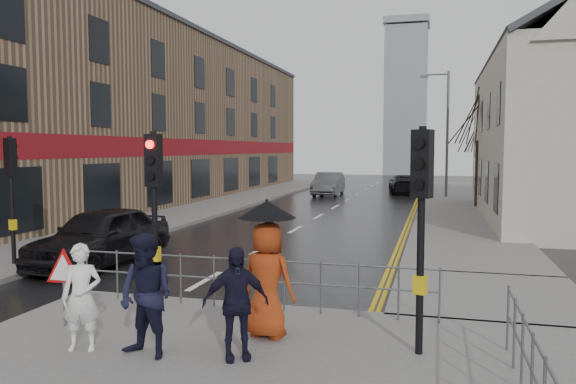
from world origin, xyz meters
The scene contains 22 objects.
ground centered at (0.00, 0.00, 0.00)m, with size 120.00×120.00×0.00m, color black.
left_pavement centered at (-6.50, 23.00, 0.07)m, with size 4.00×44.00×0.14m, color #605E5B.
right_pavement centered at (6.50, 25.00, 0.07)m, with size 4.00×40.00×0.14m, color #605E5B.
pavement_bridge_right centered at (6.50, 3.00, 0.07)m, with size 4.00×4.20×0.14m, color #605E5B.
building_left_terrace centered at (-12.00, 22.00, 5.00)m, with size 8.00×42.00×10.00m, color #88684E.
church_tower centered at (1.50, 62.00, 9.00)m, with size 5.00×5.00×18.00m, color gray.
traffic_signal_near_left centered at (0.20, 0.20, 2.46)m, with size 0.28×0.27×3.40m.
traffic_signal_near_right centered at (5.20, -1.00, 2.46)m, with size 0.34×0.33×3.40m.
traffic_signal_far_left centered at (-5.50, 3.00, 2.46)m, with size 0.34×0.33×3.40m.
guard_railing_front centered at (1.95, 0.60, 0.86)m, with size 7.14×0.04×1.00m.
guard_railing_side centered at (6.50, -2.75, 0.84)m, with size 0.04×4.54×1.00m.
warning_sign centered at (-0.80, -1.21, 1.04)m, with size 0.80×0.07×1.35m.
street_lamp centered at (5.82, 28.00, 4.71)m, with size 1.83×0.25×8.00m.
tree_near centered at (7.50, 22.00, 5.14)m, with size 2.40×2.40×6.58m.
tree_far centered at (8.00, 30.00, 4.42)m, with size 2.40×2.40×5.64m.
pedestrian_a centered at (0.22, -2.16, 0.96)m, with size 0.60×0.39×1.64m, color white.
pedestrian_b centered at (1.32, -2.17, 1.06)m, with size 0.89×0.70×1.84m, color black.
pedestrian_with_umbrella centered at (2.77, -0.86, 1.31)m, with size 1.03×0.96×2.23m.
pedestrian_d centered at (2.62, -1.91, 0.97)m, with size 0.97×0.41×1.66m, color black.
car_parked centered at (-3.51, 4.00, 0.81)m, with size 1.91×4.74×1.62m, color black.
car_mid centered at (-1.81, 28.55, 0.79)m, with size 1.67×4.80×1.58m, color #45474A.
car_far centered at (3.05, 31.62, 0.67)m, with size 1.89×4.64×1.35m, color black.
Camera 1 is at (5.41, -9.45, 3.21)m, focal length 35.00 mm.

